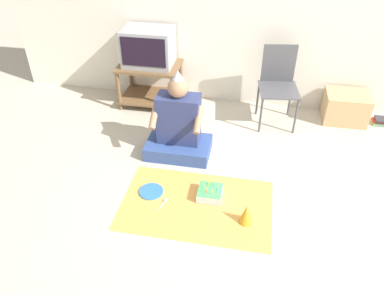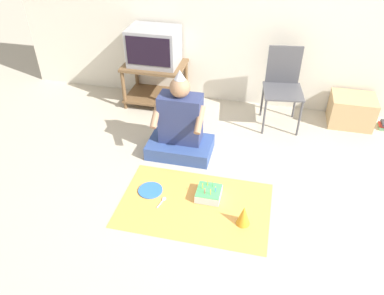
{
  "view_description": "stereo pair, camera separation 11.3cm",
  "coord_description": "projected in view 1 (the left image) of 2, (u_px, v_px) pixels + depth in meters",
  "views": [
    {
      "loc": [
        -0.2,
        -2.27,
        2.32
      ],
      "look_at": [
        -0.69,
        0.38,
        0.35
      ],
      "focal_mm": 35.0,
      "sensor_mm": 36.0,
      "label": 1
    },
    {
      "loc": [
        -0.09,
        -2.24,
        2.32
      ],
      "look_at": [
        -0.69,
        0.38,
        0.35
      ],
      "focal_mm": 35.0,
      "sensor_mm": 36.0,
      "label": 2
    }
  ],
  "objects": [
    {
      "name": "ground_plane",
      "position": [
        265.0,
        216.0,
        3.14
      ],
      "size": [
        16.0,
        16.0,
        0.0
      ],
      "primitive_type": "plane",
      "color": "#BCB29E"
    },
    {
      "name": "birthday_cake",
      "position": [
        210.0,
        193.0,
        3.3
      ],
      "size": [
        0.21,
        0.21,
        0.14
      ],
      "color": "silver",
      "rests_on": "party_cloth"
    },
    {
      "name": "tv",
      "position": [
        148.0,
        47.0,
        4.27
      ],
      "size": [
        0.56,
        0.42,
        0.42
      ],
      "color": "#99999E",
      "rests_on": "tv_stand"
    },
    {
      "name": "party_cloth",
      "position": [
        196.0,
        205.0,
        3.24
      ],
      "size": [
        1.29,
        0.83,
        0.01
      ],
      "color": "#EFA84C",
      "rests_on": "ground_plane"
    },
    {
      "name": "book_pile",
      "position": [
        381.0,
        121.0,
        4.28
      ],
      "size": [
        0.18,
        0.15,
        0.07
      ],
      "color": "#60936B",
      "rests_on": "ground_plane"
    },
    {
      "name": "cardboard_box_stack",
      "position": [
        345.0,
        107.0,
        4.27
      ],
      "size": [
        0.47,
        0.38,
        0.33
      ],
      "color": "tan",
      "rests_on": "ground_plane"
    },
    {
      "name": "plastic_spoon_near",
      "position": [
        165.0,
        201.0,
        3.27
      ],
      "size": [
        0.05,
        0.14,
        0.01
      ],
      "color": "white",
      "rests_on": "party_cloth"
    },
    {
      "name": "tv_stand",
      "position": [
        150.0,
        81.0,
        4.51
      ],
      "size": [
        0.72,
        0.51,
        0.51
      ],
      "color": "brown",
      "rests_on": "ground_plane"
    },
    {
      "name": "party_hat_blue",
      "position": [
        246.0,
        214.0,
        3.03
      ],
      "size": [
        0.11,
        0.11,
        0.18
      ],
      "color": "gold",
      "rests_on": "party_cloth"
    },
    {
      "name": "person_seated",
      "position": [
        179.0,
        128.0,
        3.69
      ],
      "size": [
        0.64,
        0.42,
        0.9
      ],
      "color": "#334C8C",
      "rests_on": "ground_plane"
    },
    {
      "name": "paper_plate",
      "position": [
        151.0,
        191.0,
        3.37
      ],
      "size": [
        0.22,
        0.22,
        0.01
      ],
      "color": "blue",
      "rests_on": "party_cloth"
    },
    {
      "name": "folding_chair",
      "position": [
        278.0,
        81.0,
        4.09
      ],
      "size": [
        0.47,
        0.48,
        0.86
      ],
      "color": "#4C4C51",
      "rests_on": "ground_plane"
    }
  ]
}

